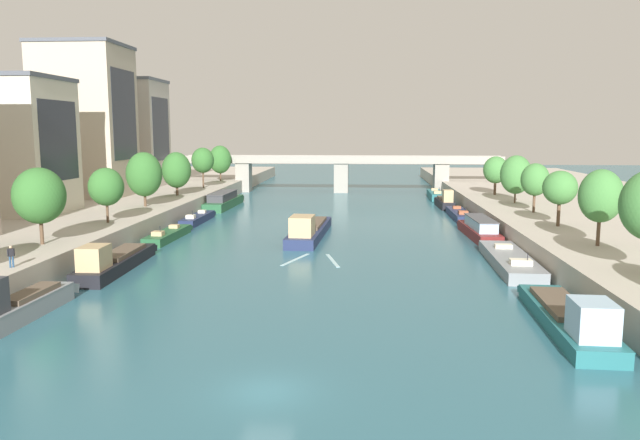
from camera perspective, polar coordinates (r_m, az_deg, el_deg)
name	(u,v)px	position (r m, az deg, el deg)	size (l,w,h in m)	color
ground_plane	(266,392)	(30.48, -5.03, -15.72)	(400.00, 400.00, 0.00)	#2D6070
quay_left	(62,210)	(93.45, -23.00, 0.83)	(36.00, 170.00, 2.47)	#B7AD9E
quay_right	(616,216)	(89.67, 25.96, 0.36)	(36.00, 170.00, 2.47)	#B7AD9E
barge_midriver	(309,230)	(71.12, -1.04, -0.90)	(4.19, 18.86, 3.29)	#1E284C
wake_behind_barge	(314,260)	(59.06, -0.57, -3.76)	(5.59, 6.04, 0.03)	#A0CCD6
moored_boat_left_lone	(20,305)	(45.10, -26.25, -7.14)	(2.26, 10.92, 3.51)	gray
moored_boat_left_second	(114,261)	(57.28, -18.70, -3.66)	(3.06, 14.84, 3.10)	black
moored_boat_left_midway	(168,235)	(72.41, -14.00, -1.34)	(2.51, 11.64, 2.07)	#235633
moored_boat_left_end	(198,218)	(84.93, -11.35, 0.15)	(2.15, 11.76, 2.08)	#1E284C
moored_boat_left_downstream	(224,201)	(100.54, -8.99, 1.79)	(3.54, 16.01, 2.57)	#235633
moored_boat_right_end	(570,317)	(41.54, 22.30, -8.40)	(3.49, 15.11, 3.07)	#23666B
moored_boat_right_second	(510,260)	(59.10, 17.30, -3.59)	(3.73, 15.92, 2.18)	gray
moored_boat_right_far	(479,229)	(73.54, 14.67, -0.83)	(3.10, 13.68, 2.42)	maroon
moored_boat_right_gap_after	(459,214)	(89.59, 12.88, 0.54)	(2.33, 12.83, 2.11)	#1E284C
moored_boat_right_midway	(445,202)	(100.97, 11.58, 1.68)	(2.26, 10.06, 3.17)	black
moored_boat_right_downstream	(435,195)	(114.13, 10.75, 2.32)	(2.60, 12.44, 2.40)	#23666B
tree_left_end_of_row	(39,196)	(58.64, -24.78, 2.07)	(4.47, 4.47, 6.78)	brown
tree_left_distant	(106,187)	(69.94, -19.37, 2.95)	(3.77, 3.77, 5.99)	brown
tree_left_nearest	(144,174)	(83.45, -16.13, 4.12)	(4.66, 4.66, 7.17)	brown
tree_left_second	(176,170)	(96.58, -13.28, 4.57)	(4.45, 4.45, 6.68)	brown
tree_left_by_lamp	(203,160)	(108.72, -10.91, 5.50)	(3.90, 3.90, 7.00)	brown
tree_left_past_mid	(220,159)	(122.99, -9.32, 5.61)	(4.36, 4.36, 7.01)	brown
tree_right_third	(601,196)	(57.84, 24.78, 2.05)	(3.70, 3.70, 6.68)	brown
tree_right_by_lamp	(560,188)	(68.23, 21.53, 2.81)	(3.52, 3.52, 5.83)	brown
tree_right_end_of_row	(535,180)	(78.75, 19.48, 3.58)	(3.41, 3.41, 6.03)	brown
tree_right_far	(516,175)	(88.14, 17.86, 4.05)	(4.26, 4.26, 6.60)	brown
tree_right_distant	(496,170)	(98.86, 16.11, 4.52)	(3.80, 3.80, 5.99)	brown
building_left_corner	(14,145)	(82.53, -26.72, 6.27)	(11.73, 11.59, 16.39)	beige
building_left_far_end	(86,121)	(99.88, -21.06, 8.66)	(12.52, 11.55, 22.81)	#B2A38E
building_left_middle	(130,133)	(115.75, -17.37, 7.78)	(11.91, 11.09, 19.00)	#BCB2A8
bridge_far	(341,169)	(123.64, 2.00, 4.81)	(63.96, 4.40, 7.39)	gray
person_on_quay	(11,255)	(50.06, -26.92, -2.94)	(0.41, 0.40, 1.63)	navy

